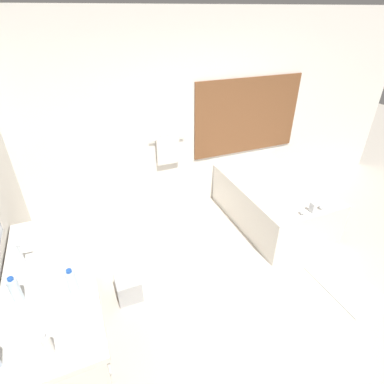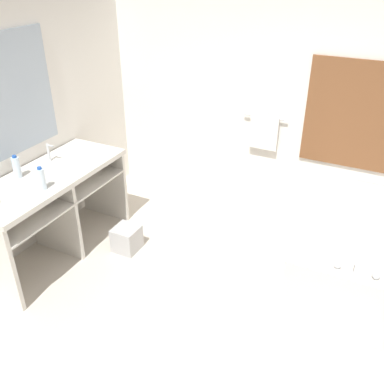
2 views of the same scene
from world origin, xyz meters
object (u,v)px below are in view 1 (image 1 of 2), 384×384
Objects in this scene: water_bottle_2 at (15,290)px; soap_dispenser at (47,345)px; bathtub at (272,200)px; water_bottle_1 at (72,281)px; waste_bin at (129,288)px.

soap_dispenser is (0.20, -0.50, -0.02)m from water_bottle_2.
bathtub is 2.97m from water_bottle_1.
water_bottle_1 reaches higher than bathtub.
waste_bin is (-2.21, -0.61, -0.20)m from bathtub.
soap_dispenser is (-2.81, -1.61, 0.64)m from bathtub.
soap_dispenser is (-0.17, -0.43, -0.02)m from water_bottle_1.
water_bottle_2 is at bearing -148.11° from waste_bin.
bathtub is at bearing 20.26° from water_bottle_2.
water_bottle_2 reaches higher than soap_dispenser.
water_bottle_2 is (-3.01, -1.11, 0.67)m from bathtub.
water_bottle_1 is 1.19× the size of soap_dispenser.
water_bottle_2 is 1.22× the size of soap_dispenser.
water_bottle_1 is at bearing 68.72° from soap_dispenser.
bathtub is 7.70× the size of water_bottle_1.
water_bottle_1 is 1.12m from waste_bin.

